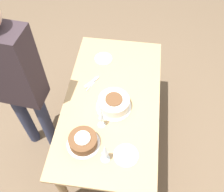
{
  "coord_description": "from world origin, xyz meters",
  "views": [
    {
      "loc": [
        1.22,
        0.16,
        2.51
      ],
      "look_at": [
        0.0,
        0.0,
        0.83
      ],
      "focal_mm": 40.0,
      "sensor_mm": 36.0,
      "label": 1
    }
  ],
  "objects_px": {
    "wine_glass_near": "(105,151)",
    "cake_front_chocolate": "(83,141)",
    "cake_center_white": "(114,103)",
    "wine_glass_far": "(101,115)",
    "person_cutting": "(16,79)"
  },
  "relations": [
    {
      "from": "wine_glass_near",
      "to": "cake_front_chocolate",
      "type": "bearing_deg",
      "value": -118.06
    },
    {
      "from": "cake_front_chocolate",
      "to": "wine_glass_near",
      "type": "distance_m",
      "value": 0.23
    },
    {
      "from": "cake_center_white",
      "to": "wine_glass_far",
      "type": "distance_m",
      "value": 0.22
    },
    {
      "from": "cake_center_white",
      "to": "person_cutting",
      "type": "xyz_separation_m",
      "value": [
        0.02,
        -0.76,
        0.21
      ]
    },
    {
      "from": "wine_glass_far",
      "to": "person_cutting",
      "type": "height_order",
      "value": "person_cutting"
    },
    {
      "from": "cake_center_white",
      "to": "wine_glass_far",
      "type": "xyz_separation_m",
      "value": [
        0.19,
        -0.07,
        0.09
      ]
    },
    {
      "from": "cake_center_white",
      "to": "person_cutting",
      "type": "bearing_deg",
      "value": -88.43
    },
    {
      "from": "wine_glass_near",
      "to": "wine_glass_far",
      "type": "xyz_separation_m",
      "value": [
        -0.27,
        -0.07,
        0.0
      ]
    },
    {
      "from": "cake_center_white",
      "to": "wine_glass_far",
      "type": "relative_size",
      "value": 1.36
    },
    {
      "from": "cake_center_white",
      "to": "cake_front_chocolate",
      "type": "height_order",
      "value": "cake_center_white"
    },
    {
      "from": "wine_glass_near",
      "to": "wine_glass_far",
      "type": "distance_m",
      "value": 0.28
    },
    {
      "from": "wine_glass_near",
      "to": "person_cutting",
      "type": "relative_size",
      "value": 0.13
    },
    {
      "from": "wine_glass_near",
      "to": "person_cutting",
      "type": "distance_m",
      "value": 0.89
    },
    {
      "from": "cake_front_chocolate",
      "to": "person_cutting",
      "type": "bearing_deg",
      "value": -120.6
    },
    {
      "from": "cake_center_white",
      "to": "person_cutting",
      "type": "relative_size",
      "value": 0.17
    }
  ]
}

